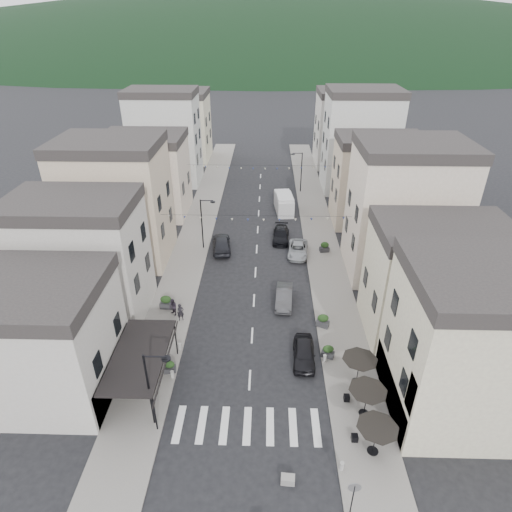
{
  "coord_description": "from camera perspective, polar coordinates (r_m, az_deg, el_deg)",
  "views": [
    {
      "loc": [
        1.09,
        -16.75,
        23.6
      ],
      "look_at": [
        0.13,
        18.3,
        3.5
      ],
      "focal_mm": 30.0,
      "sensor_mm": 36.0,
      "label": 1
    }
  ],
  "objects": [
    {
      "name": "streetlamp_left_far",
      "position": [
        47.66,
        -6.94,
        4.91
      ],
      "size": [
        1.7,
        0.56,
        6.0
      ],
      "color": "black",
      "rests_on": "ground"
    },
    {
      "name": "buildings_row_right",
      "position": [
        57.66,
        15.25,
        11.35
      ],
      "size": [
        10.2,
        54.16,
        14.5
      ],
      "color": "#BAAD93",
      "rests_on": "ground"
    },
    {
      "name": "planter_ra",
      "position": [
        34.48,
        9.58,
        -12.43
      ],
      "size": [
        1.1,
        0.85,
        1.09
      ],
      "rotation": [
        0.0,
        0.0,
        -0.37
      ],
      "color": "#28282A",
      "rests_on": "sidewalk_right"
    },
    {
      "name": "parked_car_c",
      "position": [
        47.66,
        5.6,
        0.87
      ],
      "size": [
        2.55,
        4.78,
        1.28
      ],
      "primitive_type": "imported",
      "rotation": [
        0.0,
        0.0,
        -0.1
      ],
      "color": "gray",
      "rests_on": "ground"
    },
    {
      "name": "hill_backdrop",
      "position": [
        317.63,
        1.51,
        25.55
      ],
      "size": [
        640.0,
        360.0,
        70.0
      ],
      "primitive_type": "ellipsoid",
      "color": "black",
      "rests_on": "ground"
    },
    {
      "name": "ground",
      "position": [
        28.96,
        -1.37,
        -24.77
      ],
      "size": [
        700.0,
        700.0,
        0.0
      ],
      "primitive_type": "plane",
      "color": "black",
      "rests_on": "ground"
    },
    {
      "name": "bunting_near",
      "position": [
        42.72,
        -0.04,
        4.98
      ],
      "size": [
        19.0,
        0.28,
        0.62
      ],
      "color": "black",
      "rests_on": "ground"
    },
    {
      "name": "boutique_building",
      "position": [
        33.65,
        -28.86,
        -10.21
      ],
      "size": [
        12.0,
        8.0,
        8.0
      ],
      "primitive_type": "cube",
      "color": "#B0AAA1",
      "rests_on": "ground"
    },
    {
      "name": "planter_lb",
      "position": [
        39.75,
        -11.89,
        -6.03
      ],
      "size": [
        1.18,
        0.72,
        1.27
      ],
      "rotation": [
        0.0,
        0.0,
        -0.08
      ],
      "color": "#313133",
      "rests_on": "sidewalk_left"
    },
    {
      "name": "parked_car_e",
      "position": [
        48.44,
        -4.63,
        1.7
      ],
      "size": [
        2.64,
        5.2,
        1.7
      ],
      "primitive_type": "imported",
      "rotation": [
        0.0,
        0.0,
        3.27
      ],
      "color": "black",
      "rests_on": "ground"
    },
    {
      "name": "pedestrian_a",
      "position": [
        37.94,
        -10.03,
        -7.39
      ],
      "size": [
        0.7,
        0.59,
        1.64
      ],
      "primitive_type": "imported",
      "rotation": [
        0.0,
        0.0,
        0.39
      ],
      "color": "black",
      "rests_on": "sidewalk_left"
    },
    {
      "name": "streetlamp_right_far",
      "position": [
        64.1,
        5.84,
        11.58
      ],
      "size": [
        1.7,
        0.56,
        6.0
      ],
      "color": "black",
      "rests_on": "ground"
    },
    {
      "name": "pedestrian_b",
      "position": [
        38.63,
        -11.01,
        -6.73
      ],
      "size": [
        1.01,
        1.01,
        1.65
      ],
      "primitive_type": "imported",
      "rotation": [
        0.0,
        0.0,
        -0.76
      ],
      "color": "#29222D",
      "rests_on": "sidewalk_left"
    },
    {
      "name": "bistro_building",
      "position": [
        30.93,
        27.43,
        -11.19
      ],
      "size": [
        10.0,
        8.0,
        10.0
      ],
      "primitive_type": "cube",
      "color": "#BAAD93",
      "rests_on": "ground"
    },
    {
      "name": "sidewalk_right",
      "position": [
        54.52,
        8.18,
        3.92
      ],
      "size": [
        4.0,
        76.0,
        0.12
      ],
      "primitive_type": "cube",
      "color": "slate",
      "rests_on": "ground"
    },
    {
      "name": "parked_car_a",
      "position": [
        34.02,
        6.41,
        -12.71
      ],
      "size": [
        1.84,
        4.22,
        1.42
      ],
      "primitive_type": "imported",
      "rotation": [
        0.0,
        0.0,
        -0.04
      ],
      "color": "black",
      "rests_on": "ground"
    },
    {
      "name": "planter_la",
      "position": [
        33.51,
        -11.45,
        -14.26
      ],
      "size": [
        0.99,
        0.68,
        1.01
      ],
      "rotation": [
        0.0,
        0.0,
        0.22
      ],
      "color": "#2B2A2D",
      "rests_on": "sidewalk_left"
    },
    {
      "name": "boutique_awning",
      "position": [
        31.02,
        -14.82,
        -12.75
      ],
      "size": [
        3.77,
        7.5,
        3.28
      ],
      "color": "black",
      "rests_on": "ground"
    },
    {
      "name": "parked_car_b",
      "position": [
        39.73,
        3.77,
        -5.46
      ],
      "size": [
        1.76,
        4.33,
        1.4
      ],
      "primitive_type": "imported",
      "rotation": [
        0.0,
        0.0,
        -0.07
      ],
      "color": "#363638",
      "rests_on": "ground"
    },
    {
      "name": "bollards",
      "position": [
        32.15,
        -0.89,
        -16.32
      ],
      "size": [
        11.66,
        10.26,
        0.6
      ],
      "color": "gray",
      "rests_on": "ground"
    },
    {
      "name": "bunting_far",
      "position": [
        57.63,
        0.42,
        11.67
      ],
      "size": [
        19.0,
        0.28,
        0.62
      ],
      "color": "black",
      "rests_on": "ground"
    },
    {
      "name": "planter_rc",
      "position": [
        48.47,
        9.13,
        1.21
      ],
      "size": [
        1.13,
        0.73,
        1.18
      ],
      "rotation": [
        0.0,
        0.0,
        0.16
      ],
      "color": "#2A2A2D",
      "rests_on": "sidewalk_right"
    },
    {
      "name": "delivery_van",
      "position": [
        58.02,
        3.75,
        7.09
      ],
      "size": [
        2.61,
        5.47,
        2.53
      ],
      "rotation": [
        0.0,
        0.0,
        0.1
      ],
      "color": "silver",
      "rests_on": "ground"
    },
    {
      "name": "concrete_block_a",
      "position": [
        27.75,
        4.27,
        -27.59
      ],
      "size": [
        0.84,
        0.56,
        0.5
      ],
      "primitive_type": "cube",
      "rotation": [
        0.0,
        0.0,
        -0.08
      ],
      "color": "gray",
      "rests_on": "ground"
    },
    {
      "name": "planter_rb",
      "position": [
        37.27,
        8.9,
        -8.5
      ],
      "size": [
        1.22,
        0.98,
        1.21
      ],
      "rotation": [
        0.0,
        0.0,
        -0.42
      ],
      "color": "#303033",
      "rests_on": "sidewalk_right"
    },
    {
      "name": "buildings_row_left",
      "position": [
        59.32,
        -14.04,
        11.81
      ],
      "size": [
        10.2,
        54.16,
        14.0
      ],
      "color": "#B0AAA1",
      "rests_on": "ground"
    },
    {
      "name": "sidewalk_left",
      "position": [
        54.81,
        -7.62,
        4.11
      ],
      "size": [
        4.0,
        76.0,
        0.12
      ],
      "primitive_type": "cube",
      "color": "slate",
      "rests_on": "ground"
    },
    {
      "name": "parked_car_d",
      "position": [
        50.64,
        3.34,
        2.83
      ],
      "size": [
        2.11,
        4.66,
        1.32
      ],
      "primitive_type": "imported",
      "rotation": [
        0.0,
        0.0,
        -0.06
      ],
      "color": "black",
      "rests_on": "ground"
    },
    {
      "name": "traffic_sign",
      "position": [
        25.84,
        12.9,
        -28.38
      ],
      "size": [
        0.7,
        0.07,
        2.7
      ],
      "color": "black",
      "rests_on": "ground"
    },
    {
      "name": "streetlamp_left_near",
      "position": [
        28.2,
        -13.65,
        -16.16
      ],
      "size": [
        1.7,
        0.56,
        6.0
      ],
      "color": "black",
      "rests_on": "ground"
    },
    {
      "name": "cafe_terrace",
      "position": [
        29.62,
        14.63,
        -17.28
      ],
      "size": [
        2.5,
        8.1,
        2.53
      ],
      "color": "black",
      "rests_on": "ground"
    }
  ]
}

